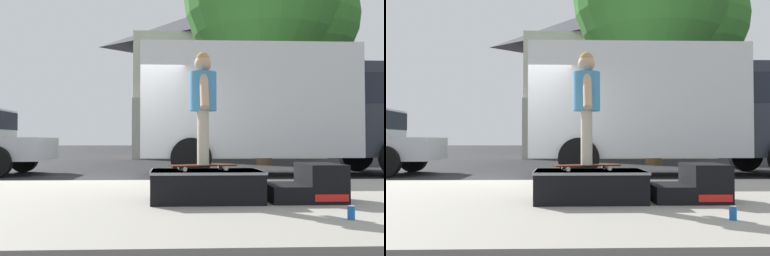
% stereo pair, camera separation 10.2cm
% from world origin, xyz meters
% --- Properties ---
extents(ground_plane, '(140.00, 140.00, 0.00)m').
position_xyz_m(ground_plane, '(0.00, 0.00, 0.00)').
color(ground_plane, black).
extents(sidewalk_slab, '(50.00, 5.00, 0.12)m').
position_xyz_m(sidewalk_slab, '(0.00, -3.00, 0.06)').
color(sidewalk_slab, gray).
rests_on(sidewalk_slab, ground).
extents(skate_box, '(1.29, 0.81, 0.37)m').
position_xyz_m(skate_box, '(1.38, -3.30, 0.32)').
color(skate_box, black).
rests_on(skate_box, sidewalk_slab).
extents(kicker_ramp, '(0.86, 0.74, 0.44)m').
position_xyz_m(kicker_ramp, '(2.61, -3.30, 0.30)').
color(kicker_ramp, black).
rests_on(kicker_ramp, sidewalk_slab).
extents(skateboard, '(0.81, 0.40, 0.07)m').
position_xyz_m(skateboard, '(1.34, -3.36, 0.54)').
color(skateboard, '#4C1E14').
rests_on(skateboard, skate_box).
extents(skater_kid, '(0.32, 0.68, 1.32)m').
position_xyz_m(skater_kid, '(1.34, -3.36, 1.33)').
color(skater_kid, '#B7AD99').
rests_on(skater_kid, skateboard).
extents(soda_can, '(0.07, 0.07, 0.13)m').
position_xyz_m(soda_can, '(2.59, -4.53, 0.18)').
color(soda_can, '#1959B2').
rests_on(soda_can, sidewalk_slab).
extents(box_truck, '(6.91, 2.63, 3.05)m').
position_xyz_m(box_truck, '(3.76, 2.20, 1.70)').
color(box_truck, silver).
rests_on(box_truck, ground).
extents(street_tree_main, '(6.13, 5.57, 8.62)m').
position_xyz_m(street_tree_main, '(4.49, 6.40, 5.66)').
color(street_tree_main, brown).
rests_on(street_tree_main, ground).
extents(house_behind, '(9.54, 8.23, 8.40)m').
position_xyz_m(house_behind, '(3.67, 15.37, 4.24)').
color(house_behind, beige).
rests_on(house_behind, ground).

